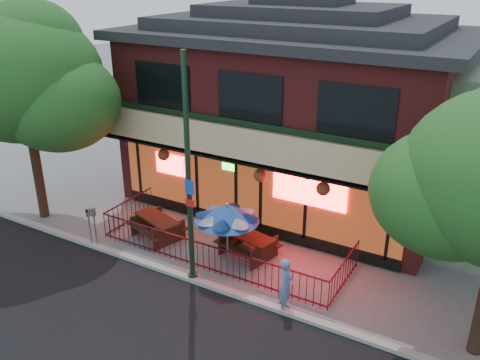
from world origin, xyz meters
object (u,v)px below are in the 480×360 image
object	(u,v)px
picnic_table_right	(248,242)
patio_umbrella	(227,213)
parking_meter_near	(94,221)
street_light	(189,186)
parking_meter_far	(89,221)
picnic_table_left	(157,224)
pedestrian	(286,285)
street_tree_left	(23,69)

from	to	relation	value
picnic_table_right	patio_umbrella	bearing A→B (deg)	-101.46
picnic_table_right	parking_meter_near	xyz separation A→B (m)	(-4.80, -2.12, 0.49)
picnic_table_right	parking_meter_near	distance (m)	5.27
patio_umbrella	street_light	bearing A→B (deg)	-118.45
street_light	parking_meter_far	xyz separation A→B (m)	(-4.20, -0.08, -2.17)
picnic_table_left	pedestrian	distance (m)	5.94
street_light	patio_umbrella	xyz separation A→B (m)	(0.60, 1.10, -1.18)
parking_meter_far	picnic_table_right	bearing A→B (deg)	23.44
picnic_table_left	parking_meter_far	xyz separation A→B (m)	(-1.61, -1.64, 0.46)
pedestrian	street_tree_left	bearing A→B (deg)	73.62
picnic_table_left	pedestrian	bearing A→B (deg)	-14.76
patio_umbrella	street_tree_left	bearing A→B (deg)	-177.77
picnic_table_left	pedestrian	size ratio (longest dim) A/B	1.34
street_light	pedestrian	size ratio (longest dim) A/B	4.28
pedestrian	street_light	bearing A→B (deg)	78.56
street_tree_left	pedestrian	bearing A→B (deg)	-3.97
street_light	picnic_table_left	xyz separation A→B (m)	(-2.60, 1.56, -2.63)
street_tree_left	picnic_table_left	xyz separation A→B (m)	(4.86, 0.77, -5.15)
street_tree_left	picnic_table_left	bearing A→B (deg)	9.04
street_tree_left	patio_umbrella	size ratio (longest dim) A/B	3.49
patio_umbrella	parking_meter_far	bearing A→B (deg)	-166.18
parking_meter_near	street_light	bearing A→B (deg)	0.37
street_tree_left	parking_meter_near	size ratio (longest dim) A/B	5.40
patio_umbrella	parking_meter_near	world-z (taller)	patio_umbrella
picnic_table_left	parking_meter_near	distance (m)	2.18
picnic_table_left	street_light	bearing A→B (deg)	-31.06
picnic_table_right	parking_meter_far	world-z (taller)	parking_meter_far
picnic_table_right	picnic_table_left	bearing A→B (deg)	-171.17
pedestrian	parking_meter_far	bearing A→B (deg)	78.61
picnic_table_right	street_tree_left	bearing A→B (deg)	-171.05
picnic_table_left	picnic_table_right	xyz separation A→B (m)	(3.39, 0.53, 0.00)
street_tree_left	picnic_table_right	distance (m)	9.82
picnic_table_right	parking_meter_far	size ratio (longest dim) A/B	1.47
parking_meter_near	parking_meter_far	distance (m)	0.21
street_light	street_tree_left	size ratio (longest dim) A/B	0.87
picnic_table_right	pedestrian	xyz separation A→B (m)	(2.34, -2.04, 0.30)
parking_meter_near	street_tree_left	bearing A→B (deg)	166.74
street_light	picnic_table_right	size ratio (longest dim) A/B	3.29
pedestrian	picnic_table_left	bearing A→B (deg)	62.84
street_tree_left	patio_umbrella	world-z (taller)	street_tree_left
picnic_table_right	street_light	bearing A→B (deg)	-110.89
pedestrian	parking_meter_far	size ratio (longest dim) A/B	1.13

